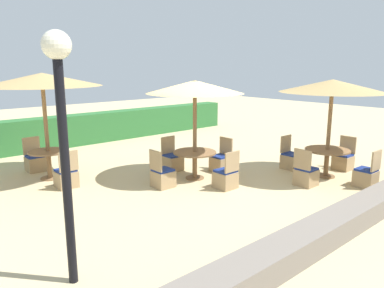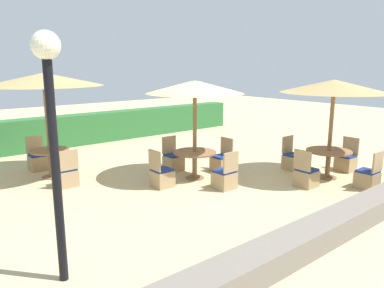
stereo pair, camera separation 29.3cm
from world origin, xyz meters
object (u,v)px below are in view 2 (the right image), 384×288
(patio_chair_center_north, at_px, (173,161))
(parasol_front_right, at_px, (334,87))
(patio_chair_center_south, at_px, (225,178))
(patio_chair_center_west, at_px, (162,176))
(patio_chair_front_right_east, at_px, (346,162))
(patio_chair_front_right_west, at_px, (306,176))
(parasol_center, at_px, (195,87))
(round_table_back_left, at_px, (50,156))
(parasol_back_left, at_px, (44,80))
(round_table_center, at_px, (195,157))
(lamp_post, at_px, (51,110))
(round_table_front_right, at_px, (329,156))
(patio_chair_front_right_north, at_px, (292,160))
(patio_chair_back_left_south, at_px, (67,176))
(patio_chair_front_right_south, at_px, (368,178))
(patio_chair_center_east, at_px, (222,162))
(patio_chair_back_left_north, at_px, (38,160))

(patio_chair_center_north, height_order, parasol_front_right, parasol_front_right)
(patio_chair_center_south, height_order, parasol_front_right, parasol_front_right)
(patio_chair_center_west, bearing_deg, patio_chair_center_south, 45.45)
(patio_chair_front_right_east, bearing_deg, patio_chair_front_right_west, 92.47)
(parasol_center, distance_m, round_table_back_left, 4.16)
(parasol_back_left, bearing_deg, round_table_back_left, -90.00)
(round_table_center, distance_m, parasol_front_right, 3.90)
(patio_chair_center_west, height_order, parasol_back_left, parasol_back_left)
(lamp_post, xyz_separation_m, round_table_front_right, (7.08, 0.25, -1.76))
(lamp_post, distance_m, patio_chair_front_right_east, 8.35)
(patio_chair_center_south, bearing_deg, patio_chair_front_right_east, -16.10)
(parasol_center, distance_m, patio_chair_front_right_north, 3.56)
(patio_chair_front_right_north, bearing_deg, patio_chair_back_left_south, -25.41)
(round_table_center, xyz_separation_m, patio_chair_center_south, (0.04, -1.07, -0.31))
(patio_chair_center_west, bearing_deg, round_table_center, 90.39)
(patio_chair_center_west, distance_m, patio_chair_front_right_south, 4.92)
(patio_chair_center_south, xyz_separation_m, patio_chair_back_left_south, (-2.83, 2.57, 0.00))
(patio_chair_center_north, relative_size, patio_chair_front_right_east, 1.00)
(round_table_back_left, bearing_deg, patio_chair_center_south, -51.05)
(parasol_back_left, height_order, patio_chair_front_right_west, parasol_back_left)
(patio_chair_front_right_north, height_order, patio_chair_front_right_south, same)
(patio_chair_center_north, distance_m, patio_chair_front_right_north, 3.35)
(parasol_center, distance_m, parasol_back_left, 3.76)
(patio_chair_center_south, height_order, patio_chair_center_east, same)
(patio_chair_back_left_north, xyz_separation_m, patio_chair_front_right_north, (5.53, -4.55, 0.00))
(parasol_center, relative_size, patio_chair_center_west, 2.71)
(lamp_post, height_order, patio_chair_center_east, lamp_post)
(lamp_post, relative_size, round_table_front_right, 2.91)
(round_table_front_right, distance_m, patio_chair_front_right_west, 1.10)
(lamp_post, bearing_deg, parasol_center, 28.88)
(patio_chair_front_right_east, bearing_deg, parasol_front_right, 92.17)
(parasol_center, bearing_deg, parasol_front_right, -38.80)
(round_table_front_right, bearing_deg, patio_chair_back_left_north, 134.70)
(patio_chair_center_west, distance_m, patio_chair_front_right_west, 3.49)
(parasol_center, height_order, round_table_back_left, parasol_center)
(patio_chair_front_right_east, bearing_deg, patio_chair_center_east, 51.44)
(parasol_back_left, distance_m, patio_chair_front_right_north, 6.94)
(parasol_center, xyz_separation_m, patio_chair_front_right_east, (3.70, -2.13, -2.09))
(patio_chair_back_left_north, xyz_separation_m, patio_chair_front_right_west, (4.51, -5.67, 0.00))
(patio_chair_front_right_north, relative_size, patio_chair_front_right_south, 1.00)
(patio_chair_back_left_south, relative_size, patio_chair_front_right_west, 1.00)
(parasol_back_left, xyz_separation_m, patio_chair_front_right_west, (4.48, -4.69, -2.27))
(patio_chair_front_right_west, bearing_deg, patio_chair_front_right_east, 92.47)
(parasol_back_left, relative_size, patio_chair_back_left_south, 3.12)
(patio_chair_center_east, relative_size, patio_chair_front_right_east, 1.00)
(lamp_post, distance_m, round_table_back_left, 5.44)
(lamp_post, xyz_separation_m, parasol_front_right, (7.08, 0.25, 0.01))
(lamp_post, height_order, patio_chair_back_left_south, lamp_post)
(patio_chair_center_south, distance_m, parasol_front_right, 3.57)
(round_table_front_right, bearing_deg, parasol_front_right, -90.00)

